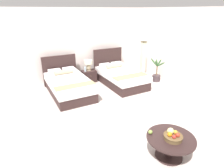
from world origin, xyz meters
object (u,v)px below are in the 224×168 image
Objects in this scene: fruit_bowl at (173,136)px; loose_apple at (150,132)px; bed_near_window at (68,85)px; vase at (85,69)px; coffee_table at (170,142)px; potted_palm at (156,75)px; bed_near_corner at (120,76)px; nightstand at (89,76)px; table_lamp at (88,64)px; floor_lamp_corner at (143,59)px.

loose_apple is at bearing 130.76° from fruit_bowl.
bed_near_window is 1.16m from vase.
vase is at bearing 39.76° from bed_near_window.
coffee_table is 4.30m from potted_palm.
bed_near_corner is 1.37m from vase.
loose_apple is (-1.35, -3.62, 0.19)m from bed_near_corner.
nightstand is 0.59× the size of coffee_table.
potted_palm reaches higher than loose_apple.
coffee_table is (0.95, -3.87, 0.02)m from bed_near_window.
bed_near_corner is at bearing 74.64° from fruit_bowl.
coffee_table is 0.42m from loose_apple.
coffee_table is at bearing -105.40° from bed_near_corner.
vase is (-0.16, -0.06, -0.17)m from table_lamp.
bed_near_window reaches higher than loose_apple.
bed_near_window is 2.02m from bed_near_corner.
loose_apple is at bearing 136.60° from coffee_table.
table_lamp is at bearing 88.93° from coffee_table.
bed_near_corner is 2.42× the size of coffee_table.
bed_near_window reaches higher than potted_palm.
floor_lamp_corner is (2.56, -0.19, 0.17)m from vase.
fruit_bowl is at bearing -89.20° from vase.
table_lamp is 5.00× the size of loose_apple.
bed_near_corner reaches higher than coffee_table.
bed_near_corner reaches higher than bed_near_window.
potted_palm is at bearing -88.14° from floor_lamp_corner.
floor_lamp_corner is (2.49, 4.41, 0.39)m from coffee_table.
vase is at bearing 90.80° from fruit_bowl.
potted_palm is at bearing -23.30° from vase.
loose_apple is (0.66, -3.61, 0.18)m from bed_near_window.
vase is 4.34m from loose_apple.
vase is 0.20× the size of potted_palm.
floor_lamp_corner is (3.43, 0.53, 0.42)m from bed_near_window.
bed_near_window is 3.67m from loose_apple.
bed_near_window is at bearing 100.44° from loose_apple.
vase is 2.84m from potted_palm.
table_lamp is at bearing 90.00° from nightstand.
fruit_bowl reaches higher than coffee_table.
fruit_bowl reaches higher than loose_apple.
nightstand is 4.39m from loose_apple.
bed_near_window reaches higher than table_lamp.
loose_apple reaches higher than coffee_table.
nightstand is 2.89× the size of vase.
coffee_table is 0.63× the size of floor_lamp_corner.
fruit_bowl is (0.06, -4.65, -0.04)m from vase.
nightstand is 0.50m from table_lamp.
nightstand is at bearing 154.56° from potted_palm.
bed_near_corner is 1.32m from table_lamp.
bed_near_corner is 2.34× the size of potted_palm.
bed_near_window is 4.04m from fruit_bowl.
fruit_bowl is (-0.10, -4.69, 0.28)m from nightstand.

